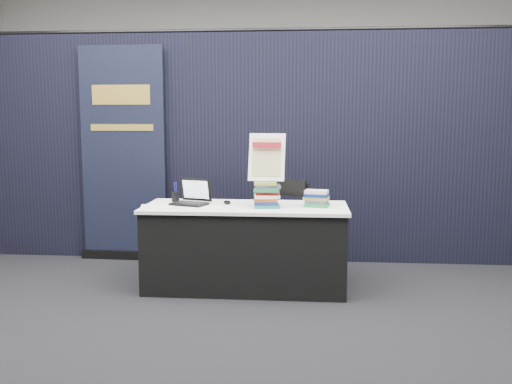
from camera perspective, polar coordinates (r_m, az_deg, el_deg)
The scene contains 15 objects.
floor at distance 4.71m, azimuth -1.75°, elevation -11.48°, with size 8.00×8.00×0.00m, color black.
wall_back at distance 8.44m, azimuth 1.43°, elevation 9.01°, with size 8.00×0.02×3.50m, color #B5B1AB.
drape_partition at distance 6.05m, azimuth -0.01°, elevation 4.38°, with size 6.00×0.08×2.40m, color black.
display_table at distance 5.13m, azimuth -1.04°, elevation -5.50°, with size 1.80×0.75×0.75m.
laptop at distance 5.14m, azimuth -6.62°, elevation -0.64°, with size 0.35×0.33×0.23m.
mouse at distance 5.16m, azimuth -2.91°, elevation -1.02°, with size 0.07×0.10×0.03m, color black.
brochure_left at distance 5.10m, azimuth -9.70°, elevation -1.39°, with size 0.31×0.22×0.00m, color white.
brochure_mid at distance 5.00m, azimuth -8.09°, elevation -1.53°, with size 0.28×0.20×0.00m, color silver.
brochure_right at distance 4.92m, azimuth -7.55°, elevation -1.66°, with size 0.27×0.19×0.00m, color white.
pen_cup at distance 5.34m, azimuth -8.06°, elevation -0.47°, with size 0.07×0.07×0.09m, color black.
book_stack_tall at distance 4.94m, azimuth 1.05°, elevation -0.25°, with size 0.22×0.17×0.23m.
book_stack_short at distance 5.03m, azimuth 6.16°, elevation -0.64°, with size 0.23×0.19×0.14m.
info_sign at distance 4.94m, azimuth 1.08°, elevation 3.45°, with size 0.32×0.16×0.43m.
pullup_banner at distance 6.25m, azimuth -13.11°, elevation 2.52°, with size 0.97×0.13×2.27m.
stacking_chair at distance 5.44m, azimuth 2.99°, elevation -3.21°, with size 0.55×0.57×0.93m.
Camera 1 is at (0.53, -4.42, 1.53)m, focal length 40.00 mm.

